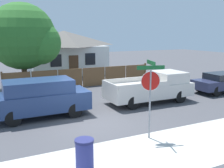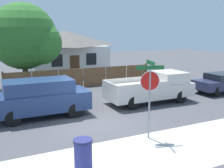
% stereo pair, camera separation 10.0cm
% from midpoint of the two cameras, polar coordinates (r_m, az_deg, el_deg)
% --- Properties ---
extents(ground_plane, '(80.00, 80.00, 0.00)m').
position_cam_midpoint_polar(ground_plane, '(11.97, -4.14, -8.65)').
color(ground_plane, '#47474C').
extents(sidewalk_strip, '(36.00, 3.20, 0.01)m').
position_cam_midpoint_polar(sidewalk_strip, '(9.00, 4.81, -15.62)').
color(sidewalk_strip, beige).
rests_on(sidewalk_strip, ground).
extents(wooden_fence, '(11.30, 0.12, 1.52)m').
position_cam_midpoint_polar(wooden_fence, '(19.82, -6.61, 1.39)').
color(wooden_fence, brown).
rests_on(wooden_fence, ground).
extents(house, '(7.82, 6.39, 4.22)m').
position_cam_midpoint_polar(house, '(27.06, -10.44, 7.03)').
color(house, white).
rests_on(house, ground).
extents(oak_tree, '(5.07, 4.83, 6.19)m').
position_cam_midpoint_polar(oak_tree, '(20.26, -18.39, 9.52)').
color(oak_tree, brown).
rests_on(oak_tree, ground).
extents(red_suv, '(4.53, 1.90, 1.84)m').
position_cam_midpoint_polar(red_suv, '(13.09, -15.46, -2.77)').
color(red_suv, navy).
rests_on(red_suv, ground).
extents(orange_pickup, '(5.16, 2.06, 1.74)m').
position_cam_midpoint_polar(orange_pickup, '(15.59, 8.56, -0.82)').
color(orange_pickup, silver).
rests_on(orange_pickup, ground).
extents(parked_sedan, '(4.29, 1.73, 1.35)m').
position_cam_midpoint_polar(parked_sedan, '(19.45, 22.75, 0.40)').
color(parked_sedan, '#282D4C').
rests_on(parked_sedan, ground).
extents(stop_sign, '(1.03, 0.93, 3.03)m').
position_cam_midpoint_polar(stop_sign, '(9.94, 8.07, -0.46)').
color(stop_sign, gray).
rests_on(stop_sign, ground).
extents(trash_bin, '(0.57, 0.57, 1.00)m').
position_cam_midpoint_polar(trash_bin, '(8.03, -6.37, -15.14)').
color(trash_bin, navy).
rests_on(trash_bin, ground).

